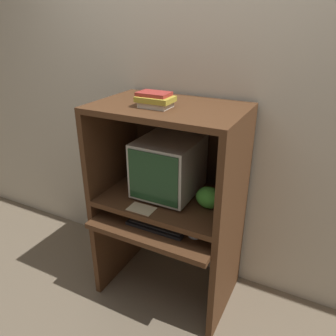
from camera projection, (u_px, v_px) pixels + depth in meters
ground_plane at (149, 314)px, 2.29m from camera, size 12.00×12.00×0.00m
wall_back at (193, 110)px, 2.29m from camera, size 6.00×0.06×2.60m
desk_base at (166, 244)px, 2.32m from camera, size 0.92×0.69×0.67m
desk_monitor_shelf at (169, 199)px, 2.22m from camera, size 0.92×0.61×0.13m
hutch_upper at (171, 137)px, 2.06m from camera, size 0.92×0.61×0.62m
crt_monitor at (169, 166)px, 2.16m from camera, size 0.38×0.44×0.39m
keyboard at (158, 224)px, 2.10m from camera, size 0.39×0.17×0.03m
mouse at (194, 236)px, 1.98m from camera, size 0.07×0.05×0.03m
snack_bag at (209, 198)px, 2.04m from camera, size 0.17×0.13×0.14m
book_stack at (155, 100)px, 1.89m from camera, size 0.21×0.15×0.09m
paper_card at (141, 209)px, 2.05m from camera, size 0.17×0.11×0.00m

